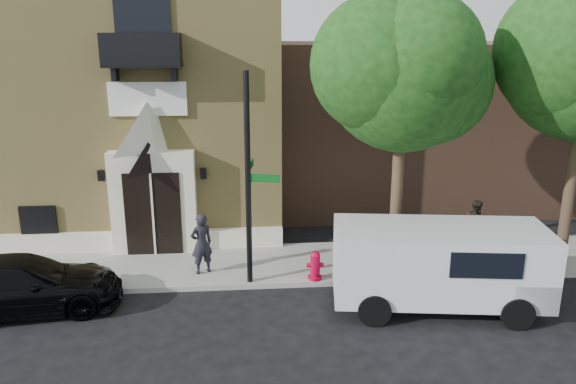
% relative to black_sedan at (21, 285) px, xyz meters
% --- Properties ---
extents(ground, '(120.00, 120.00, 0.00)m').
position_rel_black_sedan_xyz_m(ground, '(3.85, 0.74, -0.71)').
color(ground, black).
rests_on(ground, ground).
extents(sidewalk, '(42.00, 3.00, 0.15)m').
position_rel_black_sedan_xyz_m(sidewalk, '(4.85, 2.24, -0.63)').
color(sidewalk, gray).
rests_on(sidewalk, ground).
extents(church, '(12.20, 11.01, 9.30)m').
position_rel_black_sedan_xyz_m(church, '(0.87, 8.69, 3.93)').
color(church, tan).
rests_on(church, ground).
extents(neighbour_building, '(18.00, 8.00, 6.40)m').
position_rel_black_sedan_xyz_m(neighbour_building, '(15.85, 9.74, 2.49)').
color(neighbour_building, brown).
rests_on(neighbour_building, ground).
extents(street_tree_left, '(4.97, 4.38, 7.77)m').
position_rel_black_sedan_xyz_m(street_tree_left, '(9.88, 1.09, 5.16)').
color(street_tree_left, '#38281C').
rests_on(street_tree_left, sidewalk).
extents(black_sedan, '(5.11, 2.65, 1.42)m').
position_rel_black_sedan_xyz_m(black_sedan, '(0.00, 0.00, 0.00)').
color(black_sedan, black).
rests_on(black_sedan, ground).
extents(cargo_van, '(5.52, 2.79, 2.16)m').
position_rel_black_sedan_xyz_m(cargo_van, '(10.70, -0.70, 0.50)').
color(cargo_van, silver).
rests_on(cargo_van, ground).
extents(street_sign, '(0.90, 1.00, 5.75)m').
position_rel_black_sedan_xyz_m(street_sign, '(5.78, 0.96, 2.34)').
color(street_sign, black).
rests_on(street_sign, sidewalk).
extents(fire_hydrant, '(0.48, 0.38, 0.84)m').
position_rel_black_sedan_xyz_m(fire_hydrant, '(7.57, 0.95, -0.15)').
color(fire_hydrant, '#A80225').
rests_on(fire_hydrant, sidewalk).
extents(dumpster, '(2.07, 1.28, 1.30)m').
position_rel_black_sedan_xyz_m(dumpster, '(11.38, 1.18, 0.10)').
color(dumpster, '#0F3714').
rests_on(dumpster, sidewalk).
extents(planter, '(0.64, 0.58, 0.65)m').
position_rel_black_sedan_xyz_m(planter, '(3.03, 3.39, -0.23)').
color(planter, '#596F33').
rests_on(planter, sidewalk).
extents(pedestrian_near, '(0.77, 0.67, 1.77)m').
position_rel_black_sedan_xyz_m(pedestrian_near, '(4.41, 1.66, 0.33)').
color(pedestrian_near, black).
rests_on(pedestrian_near, sidewalk).
extents(pedestrian_far, '(0.82, 0.92, 1.57)m').
position_rel_black_sedan_xyz_m(pedestrian_far, '(12.98, 2.97, 0.23)').
color(pedestrian_far, black).
rests_on(pedestrian_far, sidewalk).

